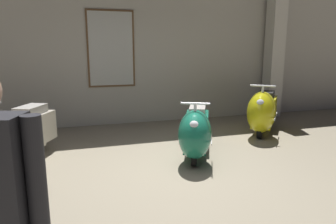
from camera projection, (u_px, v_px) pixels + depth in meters
ground_plane at (178, 178)px, 4.06m from camera, size 60.00×60.00×0.00m
showroom_back_wall at (135, 38)px, 6.85m from camera, size 18.00×0.63×3.88m
scooter_0 at (5, 138)px, 4.22m from camera, size 1.20×1.78×1.06m
scooter_1 at (196, 132)px, 4.72m from camera, size 1.04×1.58×0.94m
scooter_2 at (263, 111)px, 6.08m from camera, size 1.45×1.60×1.03m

